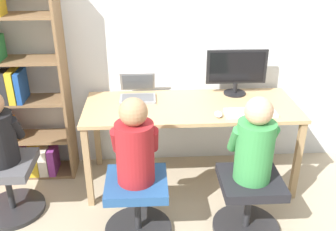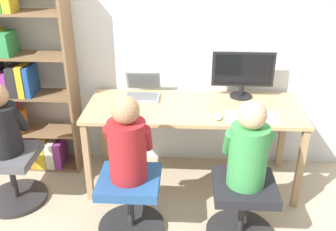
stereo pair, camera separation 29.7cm
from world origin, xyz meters
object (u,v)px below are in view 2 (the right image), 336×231
at_px(desktop_monitor, 243,74).
at_px(bookshelf, 18,85).
at_px(office_chair_right, 130,201).
at_px(person_near_shelf, 1,123).
at_px(laptop, 142,92).
at_px(person_at_monitor, 249,148).
at_px(office_chair_left, 242,207).
at_px(person_at_laptop, 127,143).
at_px(office_chair_side, 12,174).
at_px(keyboard, 252,117).

distance_m(desktop_monitor, bookshelf, 1.97).
distance_m(office_chair_right, person_near_shelf, 1.16).
bearing_deg(bookshelf, person_near_shelf, -82.08).
height_order(laptop, person_at_monitor, person_at_monitor).
distance_m(desktop_monitor, office_chair_left, 1.14).
bearing_deg(person_at_laptop, bookshelf, 142.92).
bearing_deg(desktop_monitor, office_chair_left, -93.59).
height_order(desktop_monitor, office_chair_right, desktop_monitor).
bearing_deg(bookshelf, office_chair_side, -82.14).
xyz_separation_m(office_chair_side, person_near_shelf, (0.00, 0.00, 0.47)).
bearing_deg(person_at_monitor, laptop, 133.43).
bearing_deg(office_chair_side, laptop, 27.87).
distance_m(person_at_laptop, bookshelf, 1.37).
bearing_deg(person_at_monitor, keyboard, 79.20).
distance_m(bookshelf, office_chair_side, 0.79).
bearing_deg(laptop, person_near_shelf, -152.29).
height_order(person_at_monitor, bookshelf, bookshelf).
bearing_deg(person_at_monitor, person_at_laptop, 178.45).
distance_m(laptop, person_at_monitor, 1.18).
xyz_separation_m(laptop, keyboard, (0.90, -0.39, -0.03)).
distance_m(office_chair_left, person_near_shelf, 1.92).
bearing_deg(laptop, keyboard, -23.41).
relative_size(keyboard, person_near_shelf, 0.70).
height_order(office_chair_left, bookshelf, bookshelf).
height_order(desktop_monitor, bookshelf, bookshelf).
relative_size(office_chair_left, person_at_monitor, 0.81).
bearing_deg(keyboard, person_near_shelf, -175.51).
bearing_deg(keyboard, desktop_monitor, 94.37).
relative_size(office_chair_right, person_at_monitor, 0.81).
xyz_separation_m(laptop, office_chair_right, (-0.01, -0.84, -0.53)).
bearing_deg(person_at_monitor, office_chair_side, 170.38).
bearing_deg(person_at_laptop, laptop, 89.48).
bearing_deg(person_near_shelf, bookshelf, 97.92).
xyz_separation_m(laptop, person_near_shelf, (-1.03, -0.54, -0.06)).
relative_size(desktop_monitor, person_at_monitor, 0.85).
bearing_deg(office_chair_left, person_near_shelf, 170.15).
height_order(keyboard, office_chair_left, keyboard).
relative_size(person_at_monitor, person_near_shelf, 1.07).
xyz_separation_m(office_chair_right, person_near_shelf, (-1.02, 0.30, 0.47)).
bearing_deg(keyboard, office_chair_right, -153.67).
relative_size(office_chair_left, office_chair_side, 1.00).
bearing_deg(person_at_laptop, person_at_monitor, -1.55).
distance_m(bookshelf, person_near_shelf, 0.55).
distance_m(laptop, person_at_laptop, 0.83).
bearing_deg(bookshelf, keyboard, -10.84).
bearing_deg(desktop_monitor, keyboard, -85.63).
xyz_separation_m(desktop_monitor, bookshelf, (-1.96, -0.04, -0.13)).
bearing_deg(office_chair_left, office_chair_right, 178.45).
relative_size(laptop, office_chair_side, 0.61).
xyz_separation_m(laptop, office_chair_left, (0.81, -0.86, -0.53)).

